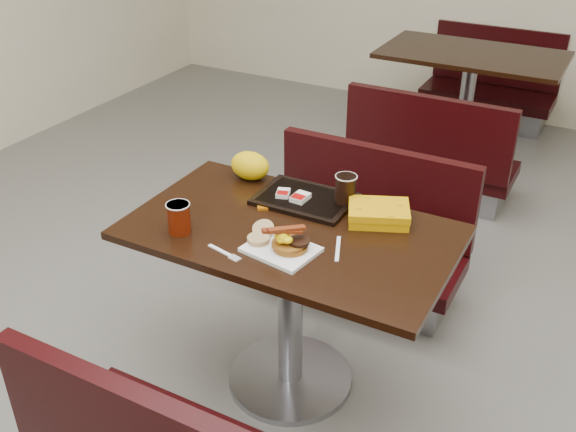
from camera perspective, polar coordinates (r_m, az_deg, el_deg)
The scene contains 23 objects.
floor at distance 2.90m, azimuth 0.18°, elevation -13.94°, with size 6.00×7.00×0.01m, color gray.
table_near at distance 2.65m, azimuth 0.19°, elevation -8.08°, with size 1.20×0.70×0.75m, color black, non-canonical shape.
bench_near_n at distance 3.19m, azimuth 6.12°, elevation -1.41°, with size 1.00×0.46×0.72m, color black, non-canonical shape.
table_far at distance 4.84m, azimuth 15.03°, elevation 9.15°, with size 1.20×0.70×0.75m, color black, non-canonical shape.
bench_far_s at distance 4.21m, azimuth 12.52°, elevation 6.12°, with size 1.00×0.46×0.72m, color black, non-canonical shape.
bench_far_n at distance 5.49m, azimuth 16.93°, elevation 11.17°, with size 1.00×0.46×0.72m, color black, non-canonical shape.
platter at distance 2.31m, azimuth -0.60°, elevation -2.91°, with size 0.24×0.18×0.01m, color white.
pancake_stack at distance 2.29m, azimuth 0.22°, elevation -2.53°, with size 0.12×0.12×0.03m, color brown.
sausage_patty at distance 2.28m, azimuth 0.96°, elevation -2.19°, with size 0.07×0.07×0.01m, color black.
scrambled_eggs at distance 2.27m, azimuth -0.50°, elevation -1.91°, with size 0.08×0.07×0.04m, color yellow.
bacon_strips at distance 2.26m, azimuth -0.52°, elevation -1.25°, with size 0.14×0.06×0.01m, color #490505, non-canonical shape.
muffin_bottom at distance 2.34m, azimuth -2.56°, elevation -2.01°, with size 0.08×0.08×0.02m, color tan.
muffin_top at distance 2.37m, azimuth -2.13°, elevation -1.13°, with size 0.08×0.08×0.02m, color tan.
coffee_cup_near at distance 2.42m, azimuth -9.37°, elevation -0.18°, with size 0.08×0.08×0.12m, color maroon.
fork at distance 2.32m, azimuth -5.89°, elevation -2.95°, with size 0.15×0.03×0.00m, color white, non-canonical shape.
knife at distance 2.33m, azimuth 4.31°, elevation -2.81°, with size 0.16×0.01×0.00m, color white.
condiment_syrup at distance 2.57m, azimuth -2.18°, elevation 0.73°, with size 0.04×0.03×0.01m, color #A24E06.
tray at distance 2.62m, azimuth 1.46°, elevation 1.47°, with size 0.37×0.27×0.02m, color black.
hashbrown_sleeve_left at distance 2.63m, azimuth -0.42°, elevation 1.98°, with size 0.05×0.07×0.02m, color silver.
hashbrown_sleeve_right at distance 2.59m, azimuth 1.06°, elevation 1.61°, with size 0.06×0.08×0.02m, color silver.
coffee_cup_far at distance 2.57m, azimuth 4.99°, elevation 2.34°, with size 0.08×0.08×0.11m, color black.
clamshell at distance 2.50m, azimuth 7.80°, elevation 0.22°, with size 0.22×0.17×0.06m, color #CC8D03.
paper_bag at distance 2.78m, azimuth -3.28°, elevation 4.35°, with size 0.17×0.13×0.12m, color yellow.
Camera 1 is at (0.98, -1.85, 2.01)m, focal length 41.33 mm.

